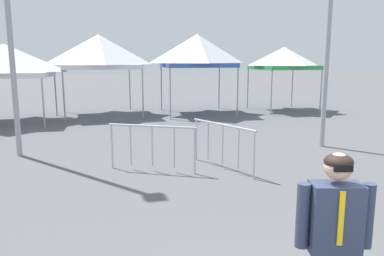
# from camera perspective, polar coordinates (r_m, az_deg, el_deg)

# --- Properties ---
(canopy_tent_behind_center) EXTENTS (3.60, 3.60, 3.17)m
(canopy_tent_behind_center) POSITION_cam_1_polar(r_m,az_deg,el_deg) (17.10, -26.32, 9.11)
(canopy_tent_behind_center) COLOR #9E9EA3
(canopy_tent_behind_center) RESTS_ON ground
(canopy_tent_left_of_center) EXTENTS (3.63, 3.63, 3.66)m
(canopy_tent_left_of_center) POSITION_cam_1_polar(r_m,az_deg,el_deg) (17.95, -13.82, 11.08)
(canopy_tent_left_of_center) COLOR #9E9EA3
(canopy_tent_left_of_center) RESTS_ON ground
(canopy_tent_center) EXTENTS (3.37, 3.37, 3.71)m
(canopy_tent_center) POSITION_cam_1_polar(r_m,az_deg,el_deg) (18.00, 0.78, 11.54)
(canopy_tent_center) COLOR #9E9EA3
(canopy_tent_center) RESTS_ON ground
(canopy_tent_far_left) EXTENTS (2.81, 2.81, 3.16)m
(canopy_tent_far_left) POSITION_cam_1_polar(r_m,az_deg,el_deg) (19.72, 13.68, 10.15)
(canopy_tent_far_left) COLOR #9E9EA3
(canopy_tent_far_left) RESTS_ON ground
(person_foreground) EXTENTS (0.63, 0.34, 1.78)m
(person_foreground) POSITION_cam_1_polar(r_m,az_deg,el_deg) (3.55, 20.48, -15.31)
(person_foreground) COLOR #33384C
(person_foreground) RESTS_ON ground
(crowd_barrier_mid_lot) EXTENTS (1.86, 1.06, 1.08)m
(crowd_barrier_mid_lot) POSITION_cam_1_polar(r_m,az_deg,el_deg) (8.67, -6.03, -1.66)
(crowd_barrier_mid_lot) COLOR #B7BABF
(crowd_barrier_mid_lot) RESTS_ON ground
(crowd_barrier_by_lift) EXTENTS (0.84, 1.96, 1.08)m
(crowd_barrier_by_lift) POSITION_cam_1_polar(r_m,az_deg,el_deg) (8.83, 4.65, -1.42)
(crowd_barrier_by_lift) COLOR #B7BABF
(crowd_barrier_by_lift) RESTS_ON ground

